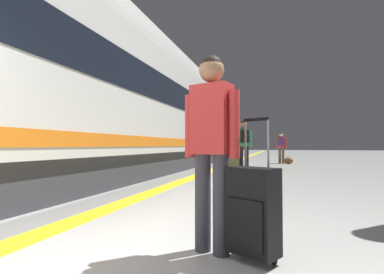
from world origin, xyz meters
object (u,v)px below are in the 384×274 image
Objects in this scene: traveller_foreground at (212,137)px; passenger_near at (281,145)px; rolling_suitcase_foreground at (253,211)px; duffel_bag_near at (288,161)px; suitcase_mid at (234,162)px; high_speed_train at (107,88)px; passenger_mid at (244,141)px.

passenger_near is at bearing 86.89° from traveller_foreground.
rolling_suitcase_foreground is 2.55× the size of duffel_bag_near.
duffel_bag_near is 0.43× the size of suitcase_mid.
duffel_bag_near is (5.02, 7.99, -2.35)m from high_speed_train.
duffel_bag_near is 5.38m from passenger_mid.
passenger_near is 5.53m from passenger_mid.
traveller_foreground is 7.54m from passenger_mid.
passenger_mid is (3.43, 2.93, -1.46)m from high_speed_train.
traveller_foreground is at bearing 164.32° from rolling_suitcase_foreground.
high_speed_train is 4.68m from suitcase_mid.
passenger_near is 0.89× the size of passenger_mid.
high_speed_train is 9.67m from passenger_near.
passenger_near reaches higher than suitcase_mid.
traveller_foreground reaches higher than duffel_bag_near.
high_speed_train is 4.74m from passenger_mid.
traveller_foreground is 12.64m from duffel_bag_near.
rolling_suitcase_foreground is (4.34, -4.69, -2.11)m from high_speed_train.
passenger_mid is (-0.57, 7.52, 0.08)m from traveller_foreground.
passenger_near is (4.70, 8.31, -1.57)m from high_speed_train.
passenger_near is 3.58× the size of duffel_bag_near.
traveller_foreground reaches higher than passenger_near.
high_speed_train is 6.73m from rolling_suitcase_foreground.
traveller_foreground reaches higher than rolling_suitcase_foreground.
passenger_mid is at bearing -107.48° from duffel_bag_near.
passenger_near is at bearing 88.44° from rolling_suitcase_foreground.
passenger_mid is at bearing 27.75° from suitcase_mid.
rolling_suitcase_foreground is 7.70m from passenger_mid.
traveller_foreground is 0.68m from rolling_suitcase_foreground.
passenger_near is 5.80m from suitcase_mid.
passenger_mid is (-1.27, -5.38, 0.11)m from passenger_near.
passenger_near is (0.70, 12.90, -0.04)m from traveller_foreground.
passenger_mid reaches higher than suitcase_mid.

